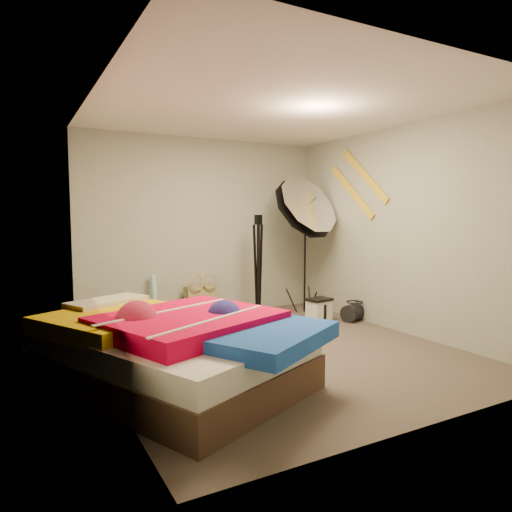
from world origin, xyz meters
TOP-DOWN VIEW (x-y plane):
  - floor at (0.00, 0.00)m, footprint 4.00×4.00m
  - ceiling at (0.00, 0.00)m, footprint 4.00×4.00m
  - wall_back at (0.00, 2.00)m, footprint 3.50×0.00m
  - wall_front at (0.00, -2.00)m, footprint 3.50×0.00m
  - wall_left at (-1.75, 0.00)m, footprint 0.00×4.00m
  - wall_right at (1.75, 0.00)m, footprint 0.00×4.00m
  - tote_bag at (-0.11, 1.84)m, footprint 0.47×0.26m
  - wrapping_roll at (-0.76, 1.84)m, footprint 0.08×0.18m
  - camera_case at (1.16, 0.79)m, footprint 0.33×0.26m
  - duffel_bag at (1.65, 0.66)m, footprint 0.44×0.36m
  - wall_stripe_upper at (1.73, 0.60)m, footprint 0.02×0.91m
  - wall_stripe_lower at (1.73, 0.85)m, footprint 0.02×0.91m
  - bed at (-1.26, -0.43)m, footprint 2.29×2.54m
  - photo_umbrella at (1.23, 1.30)m, footprint 1.17×0.83m
  - camera_tripod at (0.57, 1.41)m, footprint 0.09×0.09m

SIDE VIEW (x-z plane):
  - floor at x=0.00m, z-range 0.00..0.00m
  - duffel_bag at x=1.65m, z-range 0.00..0.23m
  - camera_case at x=1.16m, z-range 0.00..0.30m
  - tote_bag at x=-0.11m, z-range -0.01..0.46m
  - bed at x=-1.26m, z-range 0.00..0.63m
  - wrapping_roll at x=-0.76m, z-range 0.00..0.64m
  - camera_tripod at x=0.57m, z-range 0.11..1.54m
  - wall_back at x=0.00m, z-range -0.50..3.00m
  - wall_front at x=0.00m, z-range -0.50..3.00m
  - wall_left at x=-1.75m, z-range -0.75..3.25m
  - wall_right at x=1.75m, z-range -0.75..3.25m
  - photo_umbrella at x=1.23m, z-range 0.45..2.54m
  - wall_stripe_lower at x=1.73m, z-range 1.36..2.14m
  - wall_stripe_upper at x=1.73m, z-range 1.56..2.34m
  - ceiling at x=0.00m, z-range 2.50..2.50m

